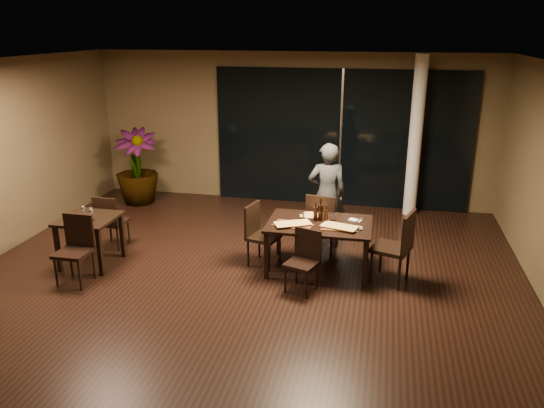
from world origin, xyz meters
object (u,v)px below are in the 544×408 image
at_px(chair_main_near, 304,257).
at_px(diner, 327,194).
at_px(chair_main_right, 398,244).
at_px(bottle_a, 316,212).
at_px(chair_side_far, 110,219).
at_px(main_table, 319,228).
at_px(chair_side_near, 76,245).
at_px(chair_main_far, 322,220).
at_px(chair_main_left, 259,231).
at_px(bottle_b, 326,214).
at_px(potted_plant, 137,167).
at_px(side_table, 89,225).
at_px(bottle_c, 321,210).

relative_size(chair_main_near, diner, 0.50).
height_order(chair_main_right, bottle_a, chair_main_right).
distance_m(chair_main_near, chair_side_far, 3.36).
bearing_deg(main_table, chair_main_right, -8.99).
distance_m(chair_side_near, diner, 3.92).
height_order(chair_main_far, chair_main_left, chair_main_far).
xyz_separation_m(chair_main_near, chair_main_right, (1.24, 0.45, 0.12)).
bearing_deg(chair_side_near, chair_main_left, 24.96).
height_order(chair_main_far, chair_main_right, chair_main_right).
bearing_deg(bottle_b, main_table, -169.35).
xyz_separation_m(chair_main_far, bottle_b, (0.13, -0.62, 0.33)).
distance_m(main_table, potted_plant, 4.69).
bearing_deg(bottle_b, chair_main_right, -10.66).
distance_m(chair_main_far, chair_main_left, 1.06).
relative_size(chair_main_left, bottle_b, 3.51).
relative_size(chair_main_far, potted_plant, 0.65).
bearing_deg(chair_main_left, chair_side_near, 129.34).
height_order(main_table, chair_side_near, chair_side_near).
height_order(main_table, side_table, same).
relative_size(potted_plant, bottle_a, 5.36).
relative_size(side_table, chair_main_left, 0.85).
xyz_separation_m(main_table, bottle_b, (0.09, 0.02, 0.21)).
height_order(main_table, chair_main_left, chair_main_left).
xyz_separation_m(chair_main_far, bottle_a, (-0.03, -0.56, 0.34)).
xyz_separation_m(chair_main_left, bottle_a, (0.84, 0.03, 0.37)).
xyz_separation_m(chair_main_far, bottle_c, (0.04, -0.53, 0.36)).
bearing_deg(chair_main_near, chair_side_far, -174.07).
bearing_deg(potted_plant, chair_side_far, -74.88).
bearing_deg(side_table, chair_side_far, 90.27).
bearing_deg(chair_side_far, side_table, 93.42).
relative_size(potted_plant, bottle_c, 4.57).
relative_size(main_table, side_table, 1.88).
bearing_deg(chair_side_near, bottle_b, 17.74).
bearing_deg(chair_side_far, bottle_a, -177.43).
bearing_deg(side_table, main_table, 8.37).
bearing_deg(diner, chair_main_right, 120.26).
bearing_deg(bottle_c, chair_main_near, -99.23).
distance_m(main_table, diner, 1.09).
relative_size(side_table, bottle_a, 2.83).
relative_size(chair_main_left, chair_main_right, 0.89).
xyz_separation_m(main_table, chair_main_right, (1.12, -0.18, -0.08)).
xyz_separation_m(potted_plant, bottle_a, (3.95, -2.33, 0.13)).
distance_m(main_table, chair_main_right, 1.14).
bearing_deg(chair_main_right, chair_main_near, -52.08).
bearing_deg(chair_side_near, bottle_c, 19.54).
height_order(chair_side_far, diner, diner).
bearing_deg(chair_main_far, potted_plant, -16.51).
distance_m(chair_main_left, diner, 1.40).
bearing_deg(diner, main_table, 78.94).
distance_m(chair_main_far, chair_main_near, 1.27).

